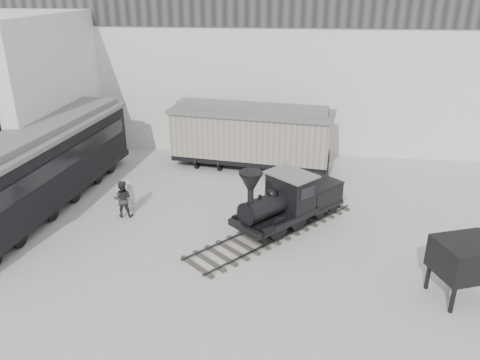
# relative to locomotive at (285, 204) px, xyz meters

# --- Properties ---
(ground) EXTENTS (90.00, 90.00, 0.00)m
(ground) POSITION_rel_locomotive_xyz_m (-1.51, -3.58, -1.20)
(ground) COLOR #9E9E9B
(north_wall) EXTENTS (34.00, 2.51, 11.00)m
(north_wall) POSITION_rel_locomotive_xyz_m (-1.51, 11.40, 4.36)
(north_wall) COLOR silver
(north_wall) RESTS_ON ground
(west_pavilion) EXTENTS (7.00, 12.11, 9.00)m
(west_pavilion) POSITION_rel_locomotive_xyz_m (-16.01, 6.38, 3.30)
(west_pavilion) COLOR silver
(west_pavilion) RESTS_ON ground
(locomotive) EXTENTS (7.59, 8.20, 3.25)m
(locomotive) POSITION_rel_locomotive_xyz_m (0.00, 0.00, 0.00)
(locomotive) COLOR #39332C
(locomotive) RESTS_ON ground
(boxcar) EXTENTS (10.00, 4.32, 3.96)m
(boxcar) POSITION_rel_locomotive_xyz_m (-2.28, 7.50, 0.88)
(boxcar) COLOR black
(boxcar) RESTS_ON ground
(passenger_coach) EXTENTS (4.16, 14.54, 3.84)m
(passenger_coach) POSITION_rel_locomotive_xyz_m (-11.96, 1.06, 0.92)
(passenger_coach) COLOR black
(passenger_coach) RESTS_ON ground
(visitor_a) EXTENTS (0.64, 0.49, 1.58)m
(visitor_a) POSITION_rel_locomotive_xyz_m (-7.72, 1.00, -0.41)
(visitor_a) COLOR #BDBDBD
(visitor_a) RESTS_ON ground
(visitor_b) EXTENTS (0.97, 0.79, 1.83)m
(visitor_b) POSITION_rel_locomotive_xyz_m (-7.77, 0.24, -0.28)
(visitor_b) COLOR #2A2B2F
(visitor_b) RESTS_ON ground
(coal_hopper) EXTENTS (2.53, 2.30, 2.26)m
(coal_hopper) POSITION_rel_locomotive_xyz_m (6.38, -4.51, 0.27)
(coal_hopper) COLOR black
(coal_hopper) RESTS_ON ground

